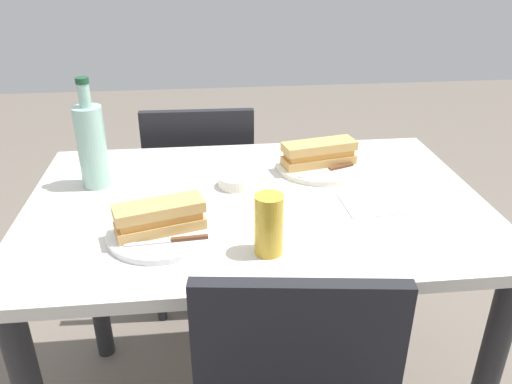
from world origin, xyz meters
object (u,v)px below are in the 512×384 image
at_px(baguette_sandwich_near, 319,153).
at_px(baguette_sandwich_far, 160,217).
at_px(dining_table, 256,241).
at_px(plate_near, 318,166).
at_px(plate_far, 161,233).
at_px(knife_far, 172,240).
at_px(chair_near, 202,196).
at_px(knife_near, 330,170).
at_px(olive_bowl, 235,181).
at_px(water_bottle, 92,145).
at_px(beer_glass, 267,225).

bearing_deg(baguette_sandwich_near, baguette_sandwich_far, 37.22).
bearing_deg(dining_table, plate_near, -139.53).
height_order(plate_far, knife_far, knife_far).
xyz_separation_m(chair_near, knife_near, (-0.37, 0.46, 0.30)).
distance_m(baguette_sandwich_far, olive_bowl, 0.30).
height_order(chair_near, knife_far, chair_near).
bearing_deg(baguette_sandwich_near, water_bottle, 3.89).
bearing_deg(chair_near, baguette_sandwich_far, 83.21).
relative_size(chair_near, knife_far, 4.81).
bearing_deg(water_bottle, plate_far, 123.17).
bearing_deg(knife_far, chair_near, -94.46).
xyz_separation_m(dining_table, water_bottle, (0.42, -0.13, 0.24)).
xyz_separation_m(plate_near, plate_far, (0.43, 0.33, 0.00)).
bearing_deg(baguette_sandwich_far, baguette_sandwich_near, -142.78).
bearing_deg(knife_near, olive_bowl, 8.83).
bearing_deg(chair_near, water_bottle, 58.83).
xyz_separation_m(baguette_sandwich_far, water_bottle, (0.19, -0.29, 0.07)).
bearing_deg(knife_near, knife_far, 37.71).
relative_size(dining_table, baguette_sandwich_far, 5.60).
xyz_separation_m(plate_far, olive_bowl, (-0.18, -0.24, 0.01)).
bearing_deg(plate_near, water_bottle, 3.89).
bearing_deg(chair_near, plate_near, 129.79).
xyz_separation_m(baguette_sandwich_near, baguette_sandwich_far, (0.43, 0.33, 0.00)).
height_order(plate_near, knife_far, knife_far).
xyz_separation_m(plate_near, baguette_sandwich_near, (0.00, 0.00, 0.04)).
bearing_deg(knife_far, knife_near, -142.29).
xyz_separation_m(dining_table, olive_bowl, (0.05, -0.08, 0.14)).
bearing_deg(knife_near, water_bottle, -0.61).
bearing_deg(olive_bowl, chair_near, -79.36).
bearing_deg(knife_near, baguette_sandwich_far, 31.60).
relative_size(beer_glass, olive_bowl, 1.53).
bearing_deg(beer_glass, olive_bowl, -82.19).
bearing_deg(baguette_sandwich_far, olive_bowl, -127.64).
bearing_deg(knife_near, beer_glass, 58.63).
distance_m(water_bottle, beer_glass, 0.56).
height_order(plate_near, water_bottle, water_bottle).
xyz_separation_m(knife_near, olive_bowl, (0.27, 0.04, -0.00)).
height_order(knife_far, water_bottle, water_bottle).
relative_size(chair_near, baguette_sandwich_near, 3.94).
relative_size(plate_near, baguette_sandwich_far, 1.16).
relative_size(knife_far, water_bottle, 0.61).
xyz_separation_m(knife_near, baguette_sandwich_far, (0.45, 0.28, 0.03)).
relative_size(chair_near, beer_glass, 6.44).
height_order(dining_table, knife_near, knife_near).
distance_m(knife_far, water_bottle, 0.41).
distance_m(baguette_sandwich_near, water_bottle, 0.62).
bearing_deg(olive_bowl, water_bottle, -7.54).
bearing_deg(plate_far, knife_near, -148.40).
distance_m(chair_near, water_bottle, 0.66).
xyz_separation_m(baguette_sandwich_near, plate_far, (0.43, 0.33, -0.04)).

